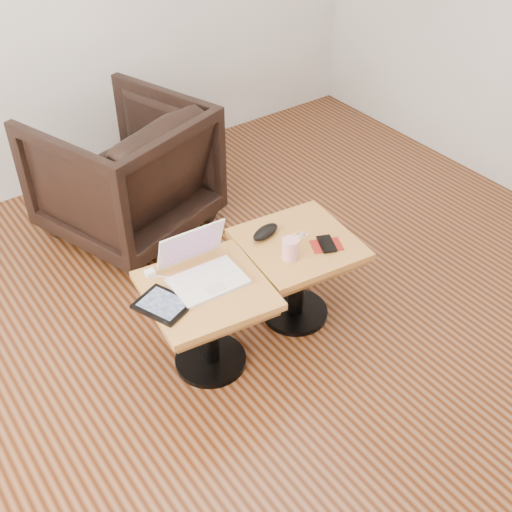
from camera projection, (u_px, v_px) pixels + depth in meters
room_shell at (287, 114)px, 2.04m from camera, size 4.52×4.52×2.71m
side_table_left at (207, 307)px, 2.80m from camera, size 0.57×0.57×0.46m
side_table_right at (297, 261)px, 3.06m from camera, size 0.56×0.56×0.46m
laptop at (202, 269)px, 2.75m from camera, size 0.32×0.30×0.21m
tablet at (163, 305)px, 2.63m from camera, size 0.24×0.26×0.02m
charging_adapter at (150, 273)px, 2.78m from camera, size 0.04×0.04×0.02m
glasses_case at (265, 232)px, 3.00m from camera, size 0.17×0.11×0.05m
striped_cup at (290, 249)px, 2.86m from camera, size 0.11×0.11×0.10m
earbuds_tangle at (301, 235)px, 3.01m from camera, size 0.08×0.05×0.02m
phone_on_sleeve at (326, 244)px, 2.95m from camera, size 0.17×0.14×0.02m
armchair at (123, 172)px, 3.63m from camera, size 1.05×1.06×0.77m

